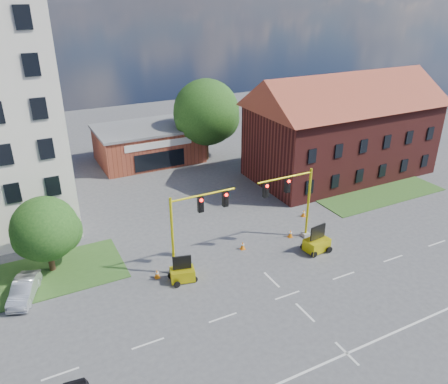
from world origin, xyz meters
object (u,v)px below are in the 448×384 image
(signal_mast_west, at_px, (193,222))
(trailer_west, at_px, (182,273))
(trailer_east, at_px, (317,243))
(signal_mast_east, at_px, (293,198))
(pickup_white, at_px, (303,185))

(signal_mast_west, bearing_deg, trailer_west, -142.29)
(signal_mast_west, relative_size, trailer_east, 2.80)
(signal_mast_west, xyz_separation_m, signal_mast_east, (8.71, 0.00, 0.00))
(signal_mast_east, bearing_deg, pickup_white, 47.62)
(trailer_west, bearing_deg, signal_mast_west, 51.29)
(signal_mast_west, height_order, trailer_west, signal_mast_west)
(trailer_west, xyz_separation_m, trailer_east, (11.10, -1.22, 0.08))
(trailer_west, bearing_deg, signal_mast_east, 19.80)
(signal_mast_east, relative_size, pickup_white, 1.18)
(signal_mast_east, bearing_deg, trailer_west, -173.78)
(trailer_west, bearing_deg, pickup_white, 40.73)
(signal_mast_west, height_order, pickup_white, signal_mast_west)
(trailer_east, bearing_deg, pickup_white, 51.22)
(signal_mast_west, distance_m, trailer_west, 3.77)
(signal_mast_east, relative_size, trailer_west, 3.16)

